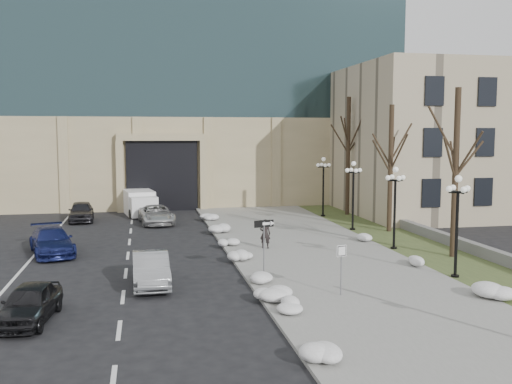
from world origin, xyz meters
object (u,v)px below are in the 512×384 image
car_b (151,269)px  lamppost_b (395,197)px  car_a (29,303)px  box_truck (139,202)px  lamppost_a (457,212)px  lamppost_d (323,179)px  keep_sign (341,259)px  pedestrian (265,234)px  car_c (52,241)px  car_e (81,211)px  lamppost_c (353,186)px  one_way_sign (267,230)px  car_d (156,215)px

car_b → lamppost_b: bearing=18.4°
car_a → box_truck: size_ratio=0.61×
lamppost_a → lamppost_d: size_ratio=1.00×
lamppost_a → lamppost_b: 6.50m
car_a → keep_sign: size_ratio=1.82×
car_b → lamppost_a: 13.94m
pedestrian → lamppost_a: lamppost_a is taller
car_b → lamppost_a: bearing=-8.0°
car_c → lamppost_b: lamppost_b is taller
car_a → keep_sign: 11.83m
car_a → lamppost_a: bearing=14.8°
car_a → keep_sign: (11.77, 0.64, 0.92)m
car_e → box_truck: box_truck is taller
car_b → lamppost_c: bearing=38.5°
car_c → one_way_sign: size_ratio=1.88×
car_e → lamppost_b: bearing=-42.0°
lamppost_a → one_way_sign: bearing=167.3°
box_truck → keep_sign: 27.40m
car_d → car_e: 6.04m
car_d → box_truck: 5.66m
lamppost_b → car_d: bearing=136.6°
car_a → car_c: bearing=101.6°
car_b → car_e: 20.23m
lamppost_d → car_e: bearing=174.8°
one_way_sign → lamppost_b: 9.60m
keep_sign → box_truck: bearing=90.1°
car_a → car_b: car_b is taller
pedestrian → car_b: bearing=65.2°
lamppost_b → lamppost_c: (0.00, 6.50, 0.00)m
car_d → box_truck: size_ratio=0.76×
car_b → keep_sign: bearing=-25.9°
car_a → lamppost_d: (17.92, 21.99, 2.40)m
car_d → one_way_sign: 17.60m
car_b → lamppost_c: 17.96m
car_a → one_way_sign: size_ratio=1.47×
car_e → keep_sign: keep_sign is taller
box_truck → lamppost_a: 28.28m
lamppost_c → lamppost_d: bearing=90.0°
box_truck → lamppost_c: size_ratio=1.36×
car_c → box_truck: 15.79m
car_d → lamppost_d: 13.24m
one_way_sign → lamppost_c: 13.94m
car_b → car_c: bearing=123.0°
car_a → car_b: bearing=50.4°
lamppost_a → lamppost_d: bearing=90.0°
car_b → pedestrian: 9.12m
car_a → lamppost_a: 18.25m
car_c → one_way_sign: 12.90m
car_e → lamppost_b: size_ratio=0.93×
box_truck → car_b: bearing=-97.8°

